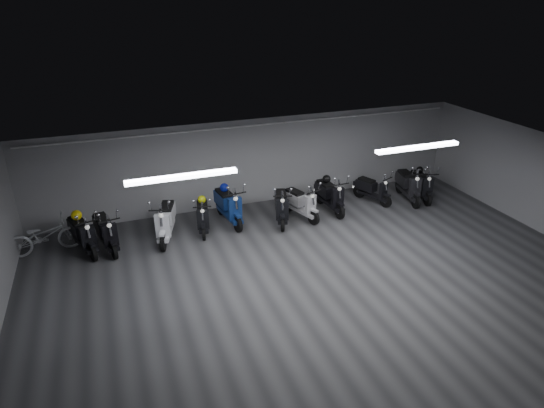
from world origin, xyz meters
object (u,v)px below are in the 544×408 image
object	(u,v)px
scooter_2	(165,215)
helmet_1	(224,188)
scooter_8	(373,185)
helmet_4	(202,199)
scooter_4	(228,200)
helmet_3	(76,215)
helmet_2	(326,179)
scooter_6	(301,198)
scooter_3	(203,211)
scooter_0	(82,229)
scooter_10	(422,180)
bicycle	(44,232)
scooter_7	(330,190)
scooter_9	(409,180)
helmet_0	(420,170)
scooter_1	(105,226)

from	to	relation	value
scooter_2	helmet_1	size ratio (longest dim) A/B	7.40
scooter_8	helmet_4	size ratio (longest dim) A/B	6.75
scooter_4	helmet_4	distance (m)	0.80
scooter_2	helmet_3	world-z (taller)	scooter_2
scooter_2	helmet_2	xyz separation A→B (m)	(5.09, 0.35, 0.26)
scooter_6	scooter_3	bearing A→B (deg)	158.59
scooter_0	scooter_10	size ratio (longest dim) A/B	1.03
scooter_0	helmet_2	world-z (taller)	scooter_0
scooter_3	bicycle	distance (m)	4.19
scooter_10	helmet_4	distance (m)	7.30
helmet_2	helmet_4	distance (m)	3.99
scooter_7	scooter_8	xyz separation A→B (m)	(1.62, 0.11, -0.09)
scooter_9	helmet_3	xyz separation A→B (m)	(-10.17, 0.34, 0.27)
scooter_3	scooter_9	bearing A→B (deg)	9.65
helmet_0	scooter_8	bearing A→B (deg)	178.02
scooter_4	helmet_0	bearing A→B (deg)	-9.37
scooter_9	helmet_4	size ratio (longest dim) A/B	7.97
scooter_10	helmet_0	xyz separation A→B (m)	(0.06, 0.24, 0.27)
scooter_3	scooter_7	size ratio (longest dim) A/B	0.89
helmet_1	helmet_3	bearing A→B (deg)	-174.88
scooter_1	helmet_0	distance (m)	10.04
scooter_3	scooter_6	world-z (taller)	scooter_6
bicycle	helmet_1	distance (m)	5.02
scooter_6	scooter_7	size ratio (longest dim) A/B	0.94
scooter_8	scooter_4	bearing A→B (deg)	156.35
scooter_3	helmet_2	bearing A→B (deg)	14.44
helmet_4	scooter_8	bearing A→B (deg)	-1.50
scooter_7	scooter_4	bearing A→B (deg)	171.90
scooter_6	helmet_4	distance (m)	2.98
scooter_9	bicycle	world-z (taller)	scooter_9
scooter_8	scooter_9	size ratio (longest dim) A/B	0.85
scooter_7	bicycle	bearing A→B (deg)	175.14
scooter_7	helmet_2	world-z (taller)	scooter_7
bicycle	scooter_4	bearing A→B (deg)	-95.16
scooter_4	helmet_3	world-z (taller)	scooter_4
scooter_1	helmet_1	bearing A→B (deg)	-1.64
scooter_0	helmet_4	xyz separation A→B (m)	(3.28, 0.32, 0.21)
scooter_0	scooter_4	world-z (taller)	scooter_4
scooter_1	scooter_7	size ratio (longest dim) A/B	0.98
scooter_10	helmet_1	bearing A→B (deg)	-173.45
helmet_0	scooter_3	bearing A→B (deg)	-179.84
scooter_0	scooter_7	world-z (taller)	scooter_7
scooter_2	scooter_9	world-z (taller)	scooter_2
scooter_1	helmet_0	xyz separation A→B (m)	(10.04, 0.18, 0.26)
scooter_0	scooter_9	distance (m)	10.09
scooter_4	scooter_6	world-z (taller)	scooter_4
scooter_4	scooter_10	bearing A→B (deg)	-11.51
scooter_9	helmet_2	xyz separation A→B (m)	(-2.82, 0.41, 0.28)
scooter_4	helmet_1	distance (m)	0.41
helmet_0	helmet_2	size ratio (longest dim) A/B	0.90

